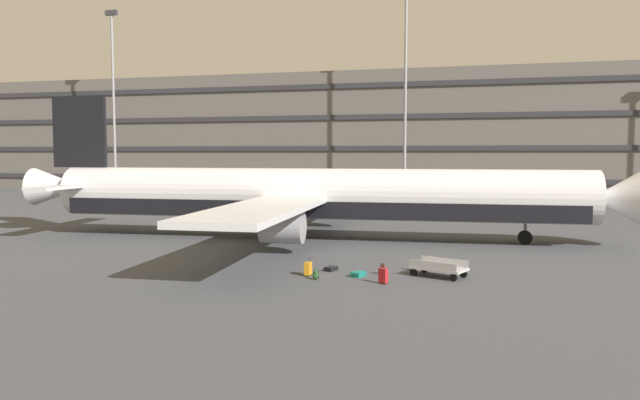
{
  "coord_description": "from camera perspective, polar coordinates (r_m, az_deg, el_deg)",
  "views": [
    {
      "loc": [
        10.95,
        -41.22,
        5.93
      ],
      "look_at": [
        1.17,
        -4.8,
        3.0
      ],
      "focal_mm": 34.35,
      "sensor_mm": 36.0,
      "label": 1
    }
  ],
  "objects": [
    {
      "name": "suitcase_laid_flat",
      "position": [
        30.95,
        1.02,
        -6.41
      ],
      "size": [
        0.63,
        0.8,
        0.21
      ],
      "color": "black",
      "rests_on": "ground_plane"
    },
    {
      "name": "backpack_teal",
      "position": [
        30.17,
        5.92,
        -6.45
      ],
      "size": [
        0.37,
        0.34,
        0.56
      ],
      "color": "#592619",
      "rests_on": "ground_plane"
    },
    {
      "name": "airliner",
      "position": [
        42.18,
        -1.11,
        0.36
      ],
      "size": [
        42.47,
        34.53,
        10.07
      ],
      "color": "silver",
      "rests_on": "ground_plane"
    },
    {
      "name": "suitcase_scuffed",
      "position": [
        28.03,
        5.91,
        -7.01
      ],
      "size": [
        0.46,
        0.39,
        0.93
      ],
      "color": "#B21E23",
      "rests_on": "ground_plane"
    },
    {
      "name": "backpack_black",
      "position": [
        28.79,
        -0.42,
        -7.0
      ],
      "size": [
        0.37,
        0.33,
        0.51
      ],
      "color": "#264C26",
      "rests_on": "ground_plane"
    },
    {
      "name": "baggage_cart",
      "position": [
        29.93,
        10.96,
        -6.24
      ],
      "size": [
        3.31,
        2.19,
        0.82
      ],
      "color": "#B7B7BC",
      "rests_on": "ground_plane"
    },
    {
      "name": "terminal_structure",
      "position": [
        92.5,
        8.27,
        6.11
      ],
      "size": [
        168.9,
        15.28,
        17.39
      ],
      "color": "#605B56",
      "rests_on": "ground_plane"
    },
    {
      "name": "light_mast_left",
      "position": [
        79.26,
        7.97,
        11.03
      ],
      "size": [
        1.8,
        0.5,
        26.66
      ],
      "color": "gray",
      "rests_on": "ground_plane"
    },
    {
      "name": "suitcase_upright",
      "position": [
        29.58,
        3.58,
        -6.89
      ],
      "size": [
        0.68,
        0.85,
        0.24
      ],
      "color": "#147266",
      "rests_on": "ground_plane"
    },
    {
      "name": "light_mast_far_left",
      "position": [
        94.14,
        -18.7,
        9.63
      ],
      "size": [
        1.8,
        0.5,
        26.15
      ],
      "color": "gray",
      "rests_on": "ground_plane"
    },
    {
      "name": "suitcase_silver",
      "position": [
        29.66,
        -1.12,
        -6.39
      ],
      "size": [
        0.29,
        0.47,
        0.89
      ],
      "color": "orange",
      "rests_on": "ground_plane"
    },
    {
      "name": "ground_plane",
      "position": [
        43.06,
        0.15,
        -3.47
      ],
      "size": [
        600.0,
        600.0,
        0.0
      ],
      "primitive_type": "plane",
      "color": "#424449"
    }
  ]
}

